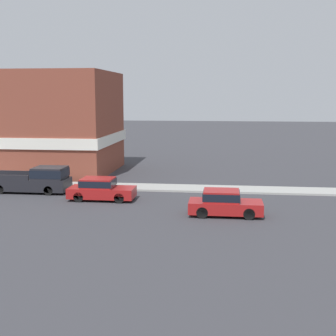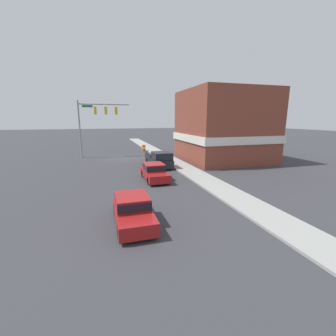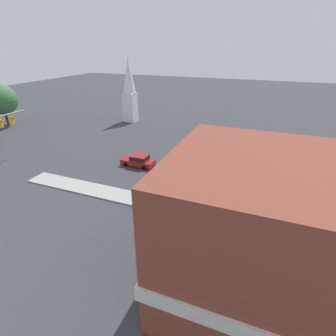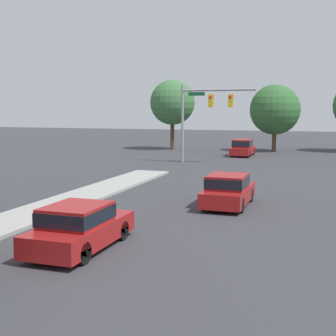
# 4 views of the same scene
# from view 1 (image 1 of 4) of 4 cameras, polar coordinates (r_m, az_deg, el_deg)

# --- Properties ---
(car_lead) EXTENTS (1.84, 4.36, 1.47)m
(car_lead) POSITION_cam_1_polar(r_m,az_deg,el_deg) (31.35, -8.24, -2.50)
(car_lead) COLOR black
(car_lead) RESTS_ON ground
(car_oncoming) EXTENTS (1.82, 4.23, 1.49)m
(car_oncoming) POSITION_cam_1_polar(r_m,az_deg,el_deg) (27.23, 6.83, -4.18)
(car_oncoming) COLOR black
(car_oncoming) RESTS_ON ground
(pickup_truck_parked) EXTENTS (2.01, 5.77, 1.85)m
(pickup_truck_parked) POSITION_cam_1_polar(r_m,az_deg,el_deg) (34.75, -15.76, -1.39)
(pickup_truck_parked) COLOR black
(pickup_truck_parked) RESTS_ON ground
(corner_brick_building) EXTENTS (10.38, 10.47, 8.97)m
(corner_brick_building) POSITION_cam_1_polar(r_m,az_deg,el_deg) (43.46, -13.47, 5.25)
(corner_brick_building) COLOR brown
(corner_brick_building) RESTS_ON ground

